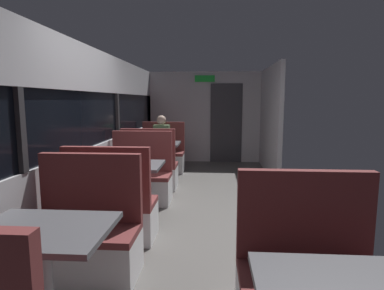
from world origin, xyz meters
TOP-DOWN VIEW (x-y plane):
  - ground_plane at (0.00, 0.00)m, footprint 3.30×9.20m
  - carriage_window_panel_left at (-1.45, 0.00)m, footprint 0.09×8.48m
  - carriage_end_bulkhead at (0.06, 4.19)m, footprint 2.90×0.11m
  - carriage_aisle_panel_right at (1.45, 3.00)m, footprint 0.08×2.40m
  - dining_table_near_window at (-0.89, -2.09)m, footprint 0.90×0.70m
  - bench_near_window_facing_entry at (-0.89, -1.39)m, footprint 0.95×0.50m
  - dining_table_mid_window at (-0.89, 0.07)m, footprint 0.90×0.70m
  - bench_mid_window_facing_end at (-0.89, -0.63)m, footprint 0.95×0.50m
  - bench_mid_window_facing_entry at (-0.89, 0.77)m, footprint 0.95×0.50m
  - dining_table_far_window at (-0.89, 2.23)m, footprint 0.90×0.70m
  - bench_far_window_facing_end at (-0.89, 1.53)m, footprint 0.95×0.50m
  - bench_far_window_facing_entry at (-0.89, 2.93)m, footprint 0.95×0.50m
  - bench_front_aisle_facing_entry at (0.89, -1.99)m, footprint 0.95×0.50m
  - seated_passenger at (-0.89, 2.86)m, footprint 0.47×0.55m

SIDE VIEW (x-z plane):
  - ground_plane at x=0.00m, z-range -0.02..0.00m
  - bench_near_window_facing_entry at x=-0.89m, z-range -0.22..0.88m
  - bench_mid_window_facing_end at x=-0.89m, z-range -0.22..0.88m
  - bench_mid_window_facing_entry at x=-0.89m, z-range -0.22..0.88m
  - bench_far_window_facing_end at x=-0.89m, z-range -0.22..0.88m
  - bench_far_window_facing_entry at x=-0.89m, z-range -0.22..0.88m
  - bench_front_aisle_facing_entry at x=0.89m, z-range -0.22..0.88m
  - seated_passenger at x=-0.89m, z-range -0.09..1.17m
  - dining_table_near_window at x=-0.89m, z-range 0.27..1.01m
  - dining_table_mid_window at x=-0.89m, z-range 0.27..1.01m
  - dining_table_far_window at x=-0.89m, z-range 0.27..1.01m
  - carriage_window_panel_left at x=-1.45m, z-range -0.04..2.26m
  - carriage_end_bulkhead at x=0.06m, z-range -0.01..2.29m
  - carriage_aisle_panel_right at x=1.45m, z-range 0.00..2.30m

